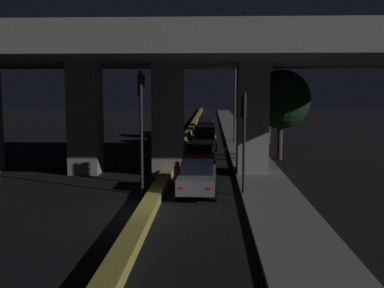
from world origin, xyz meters
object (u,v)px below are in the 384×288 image
(car_dark_green_fourth, at_px, (206,131))
(motorcycle_white_filtering_far, at_px, (189,141))
(traffic_light_right_of_median, at_px, (244,126))
(car_grey_sixth, at_px, (206,122))
(street_lamp, at_px, (232,91))
(car_white_third, at_px, (205,137))
(car_grey_lead, at_px, (197,177))
(motorcycle_blue_filtering_mid, at_px, (186,155))
(traffic_light_left_of_median, at_px, (141,111))
(car_dark_blue_lead_oncoming, at_px, (161,135))
(car_dark_red_second, at_px, (200,154))
(car_grey_fifth, at_px, (206,125))
(motorcycle_red_filtering_near, at_px, (177,178))
(car_dark_red_second_oncoming, at_px, (172,127))
(pedestrian_on_sidewalk, at_px, (251,147))

(car_dark_green_fourth, distance_m, motorcycle_white_filtering_far, 7.22)
(motorcycle_white_filtering_far, bearing_deg, car_dark_green_fourth, -9.90)
(traffic_light_right_of_median, distance_m, car_grey_sixth, 37.76)
(street_lamp, xyz_separation_m, car_white_third, (-2.38, -3.94, -3.81))
(traffic_light_right_of_median, xyz_separation_m, street_lamp, (0.38, 20.31, 1.58))
(car_grey_lead, bearing_deg, motorcycle_blue_filtering_mid, 7.69)
(traffic_light_left_of_median, height_order, car_dark_blue_lead_oncoming, traffic_light_left_of_median)
(traffic_light_left_of_median, height_order, street_lamp, street_lamp)
(traffic_light_left_of_median, xyz_separation_m, motorcycle_white_filtering_far, (1.38, 17.03, -3.28))
(traffic_light_right_of_median, height_order, car_dark_blue_lead_oncoming, traffic_light_right_of_median)
(car_white_third, bearing_deg, car_grey_sixth, 1.27)
(car_dark_red_second, relative_size, car_grey_fifth, 1.12)
(street_lamp, bearing_deg, motorcycle_white_filtering_far, -138.62)
(car_dark_green_fourth, height_order, motorcycle_red_filtering_near, car_dark_green_fourth)
(traffic_light_left_of_median, distance_m, car_dark_red_second_oncoming, 30.06)
(car_grey_lead, bearing_deg, traffic_light_left_of_median, 96.27)
(car_grey_fifth, distance_m, motorcycle_blue_filtering_mid, 22.83)
(car_grey_sixth, xyz_separation_m, car_dark_blue_lead_oncoming, (-3.87, -17.02, -0.06))
(traffic_light_right_of_median, distance_m, motorcycle_white_filtering_far, 17.55)
(car_dark_red_second_oncoming, bearing_deg, car_grey_fifth, 113.63)
(traffic_light_right_of_median, bearing_deg, car_dark_green_fourth, 94.86)
(car_grey_lead, height_order, motorcycle_red_filtering_near, car_grey_lead)
(motorcycle_white_filtering_far, bearing_deg, car_grey_sixth, -2.64)
(traffic_light_left_of_median, relative_size, car_dark_blue_lead_oncoming, 1.26)
(car_grey_lead, relative_size, car_dark_red_second, 0.93)
(car_grey_sixth, xyz_separation_m, pedestrian_on_sidewalk, (3.47, -27.53, 0.25))
(car_white_third, height_order, motorcycle_blue_filtering_mid, car_white_third)
(motorcycle_blue_filtering_mid, distance_m, pedestrian_on_sidewalk, 4.58)
(traffic_light_right_of_median, height_order, car_dark_red_second_oncoming, traffic_light_right_of_median)
(car_dark_red_second, relative_size, motorcycle_red_filtering_near, 2.52)
(car_grey_fifth, bearing_deg, car_white_third, -178.54)
(street_lamp, relative_size, pedestrian_on_sidewalk, 4.71)
(traffic_light_left_of_median, distance_m, car_grey_fifth, 31.91)
(motorcycle_red_filtering_near, bearing_deg, motorcycle_blue_filtering_mid, 3.12)
(car_grey_fifth, bearing_deg, pedestrian_on_sidewalk, -170.21)
(traffic_light_left_of_median, bearing_deg, motorcycle_blue_filtering_mid, 79.99)
(motorcycle_white_filtering_far, bearing_deg, pedestrian_on_sidewalk, -146.12)
(car_dark_red_second, distance_m, car_white_third, 8.27)
(car_grey_lead, xyz_separation_m, car_dark_red_second_oncoming, (-3.82, 29.63, -0.05))
(car_dark_red_second_oncoming, bearing_deg, traffic_light_right_of_median, 9.65)
(car_grey_sixth, xyz_separation_m, car_dark_red_second_oncoming, (-3.72, -7.75, -0.04))
(motorcycle_white_filtering_far, bearing_deg, traffic_light_right_of_median, -168.41)
(traffic_light_left_of_median, xyz_separation_m, street_lamp, (5.11, 20.32, 0.94))
(car_white_third, height_order, motorcycle_red_filtering_near, car_white_third)
(car_grey_fifth, bearing_deg, motorcycle_white_filtering_far, 176.22)
(car_grey_fifth, height_order, pedestrian_on_sidewalk, pedestrian_on_sidewalk)
(car_grey_lead, bearing_deg, car_dark_blue_lead_oncoming, 11.94)
(traffic_light_right_of_median, xyz_separation_m, car_grey_sixth, (-2.24, 37.61, -2.48))
(car_white_third, height_order, car_grey_sixth, car_white_third)
(car_dark_green_fourth, distance_m, motorcycle_red_filtering_near, 23.40)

